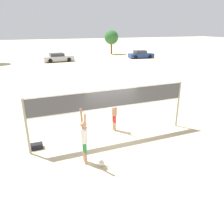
{
  "coord_description": "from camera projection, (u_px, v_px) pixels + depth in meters",
  "views": [
    {
      "loc": [
        -3.64,
        -9.04,
        5.2
      ],
      "look_at": [
        0.0,
        0.0,
        1.4
      ],
      "focal_mm": 35.0,
      "sensor_mm": 36.0,
      "label": 1
    }
  ],
  "objects": [
    {
      "name": "volleyball",
      "position": [
        101.0,
        163.0,
        8.73
      ],
      "size": [
        0.24,
        0.24,
        0.24
      ],
      "color": "silver",
      "rests_on": "ground_plane"
    },
    {
      "name": "volleyball_net",
      "position": [
        112.0,
        102.0,
        10.28
      ],
      "size": [
        7.85,
        0.1,
        2.55
      ],
      "color": "gray",
      "rests_on": "ground_plane"
    },
    {
      "name": "ground_plane",
      "position": [
        112.0,
        138.0,
        10.97
      ],
      "size": [
        200.0,
        200.0,
        0.0
      ],
      "primitive_type": "plane",
      "color": "beige"
    },
    {
      "name": "gear_bag",
      "position": [
        37.0,
        146.0,
        9.97
      ],
      "size": [
        0.53,
        0.33,
        0.24
      ],
      "color": "black",
      "rests_on": "ground_plane"
    },
    {
      "name": "parked_car_far",
      "position": [
        141.0,
        55.0,
        39.13
      ],
      "size": [
        4.56,
        2.3,
        1.34
      ],
      "rotation": [
        0.0,
        0.0,
        -0.1
      ],
      "color": "navy",
      "rests_on": "ground_plane"
    },
    {
      "name": "tree_right_cluster",
      "position": [
        111.0,
        37.0,
        43.99
      ],
      "size": [
        2.81,
        2.81,
        4.71
      ],
      "color": "brown",
      "rests_on": "ground_plane"
    },
    {
      "name": "parked_car_near",
      "position": [
        58.0,
        58.0,
        35.09
      ],
      "size": [
        4.88,
        2.19,
        1.33
      ],
      "rotation": [
        0.0,
        0.0,
        0.06
      ],
      "color": "#B7B7BC",
      "rests_on": "ground_plane"
    },
    {
      "name": "player_spiker",
      "position": [
        84.0,
        136.0,
        8.55
      ],
      "size": [
        0.28,
        0.72,
        2.28
      ],
      "rotation": [
        0.0,
        0.0,
        1.57
      ],
      "color": "tan",
      "rests_on": "ground_plane"
    },
    {
      "name": "player_blocker",
      "position": [
        114.0,
        110.0,
        11.38
      ],
      "size": [
        0.28,
        0.71,
        2.17
      ],
      "rotation": [
        0.0,
        0.0,
        -1.57
      ],
      "color": "tan",
      "rests_on": "ground_plane"
    }
  ]
}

